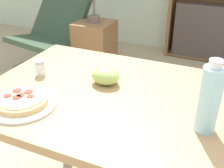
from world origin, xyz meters
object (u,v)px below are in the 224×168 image
Objects in this scene: pizza_on_plate at (22,102)px; salt_shaker at (40,68)px; drink_bottle at (209,99)px; lounge_chair_near at (53,46)px; grape_bunch at (105,76)px; side_table at (95,51)px.

pizza_on_plate is 3.71× the size of salt_shaker.
drink_bottle is 0.74m from salt_shaker.
lounge_chair_near is (-1.01, 1.59, -0.48)m from pizza_on_plate.
pizza_on_plate is 0.65m from drink_bottle.
pizza_on_plate is 2.07× the size of grape_bunch.
grape_bunch reaches higher than side_table.
grape_bunch reaches higher than salt_shaker.
salt_shaker is at bearing -172.35° from grape_bunch.
salt_shaker reaches higher than side_table.
drink_bottle reaches higher than lounge_chair_near.
lounge_chair_near reaches higher than grape_bunch.
lounge_chair_near is (-0.92, 1.36, -0.50)m from salt_shaker.
grape_bunch is at bearing -61.01° from side_table.
lounge_chair_near is at bearing 132.76° from grape_bunch.
grape_bunch is 0.46m from drink_bottle.
grape_bunch is 1.79× the size of salt_shaker.
salt_shaker is (-0.73, 0.12, -0.08)m from drink_bottle.
salt_shaker is (-0.09, 0.24, 0.02)m from pizza_on_plate.
salt_shaker is at bearing 111.39° from pizza_on_plate.
pizza_on_plate is 1.95m from lounge_chair_near.
pizza_on_plate is at bearing -71.66° from side_table.
drink_bottle is (0.42, -0.16, 0.08)m from grape_bunch.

